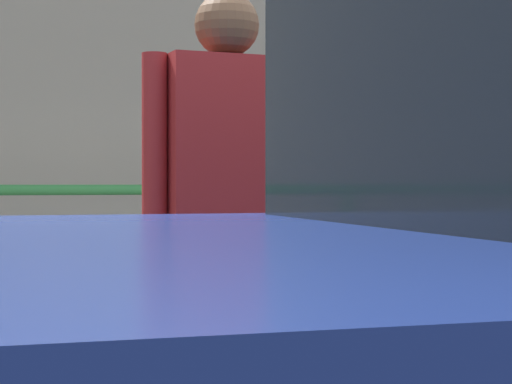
% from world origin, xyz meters
% --- Properties ---
extents(parking_meter, '(0.19, 0.20, 1.51)m').
position_xyz_m(parking_meter, '(0.12, 0.38, 1.25)').
color(parking_meter, slate).
rests_on(parking_meter, sidewalk_curb).
extents(pedestrian_at_meter, '(0.64, 0.62, 1.77)m').
position_xyz_m(pedestrian_at_meter, '(-0.46, 0.41, 1.15)').
color(pedestrian_at_meter, slate).
rests_on(pedestrian_at_meter, sidewalk_curb).
extents(background_railing, '(24.06, 0.06, 1.06)m').
position_xyz_m(background_railing, '(-0.00, 2.40, 0.89)').
color(background_railing, '#2D7A38').
rests_on(background_railing, sidewalk_curb).
extents(backdrop_wall, '(32.00, 0.50, 3.92)m').
position_xyz_m(backdrop_wall, '(0.00, 4.09, 1.96)').
color(backdrop_wall, '#ADA38E').
rests_on(backdrop_wall, ground).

